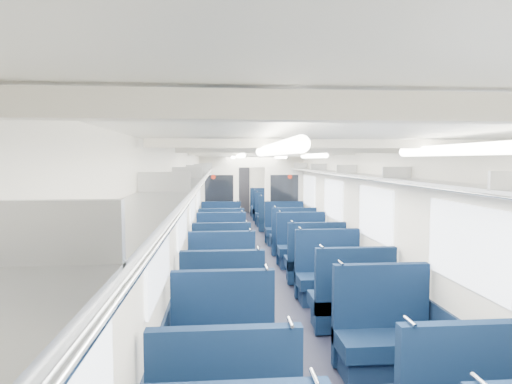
# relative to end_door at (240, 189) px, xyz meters

# --- Properties ---
(floor) EXTENTS (2.80, 18.00, 0.01)m
(floor) POSITION_rel_end_door_xyz_m (0.00, -8.94, -1.00)
(floor) COLOR black
(floor) RESTS_ON ground
(ceiling) EXTENTS (2.80, 18.00, 0.01)m
(ceiling) POSITION_rel_end_door_xyz_m (0.00, -8.94, 1.35)
(ceiling) COLOR white
(ceiling) RESTS_ON wall_left
(wall_left) EXTENTS (0.02, 18.00, 2.35)m
(wall_left) POSITION_rel_end_door_xyz_m (-1.40, -8.94, 0.18)
(wall_left) COLOR silver
(wall_left) RESTS_ON floor
(dado_left) EXTENTS (0.03, 17.90, 0.70)m
(dado_left) POSITION_rel_end_door_xyz_m (-1.39, -8.94, -0.65)
(dado_left) COLOR #0F1D34
(dado_left) RESTS_ON floor
(wall_right) EXTENTS (0.02, 18.00, 2.35)m
(wall_right) POSITION_rel_end_door_xyz_m (1.40, -8.94, 0.18)
(wall_right) COLOR silver
(wall_right) RESTS_ON floor
(dado_right) EXTENTS (0.03, 17.90, 0.70)m
(dado_right) POSITION_rel_end_door_xyz_m (1.39, -8.94, -0.65)
(dado_right) COLOR #0F1D34
(dado_right) RESTS_ON floor
(wall_far) EXTENTS (2.80, 0.02, 2.35)m
(wall_far) POSITION_rel_end_door_xyz_m (0.00, 0.06, 0.18)
(wall_far) COLOR silver
(wall_far) RESTS_ON floor
(luggage_rack_left) EXTENTS (0.36, 17.40, 0.18)m
(luggage_rack_left) POSITION_rel_end_door_xyz_m (-1.21, -8.94, 0.97)
(luggage_rack_left) COLOR #B2B5BA
(luggage_rack_left) RESTS_ON wall_left
(luggage_rack_right) EXTENTS (0.36, 17.40, 0.18)m
(luggage_rack_right) POSITION_rel_end_door_xyz_m (1.21, -8.94, 0.97)
(luggage_rack_right) COLOR #B2B5BA
(luggage_rack_right) RESTS_ON wall_right
(windows) EXTENTS (2.78, 15.60, 0.75)m
(windows) POSITION_rel_end_door_xyz_m (0.00, -9.40, 0.42)
(windows) COLOR white
(windows) RESTS_ON wall_left
(ceiling_fittings) EXTENTS (2.70, 16.06, 0.11)m
(ceiling_fittings) POSITION_rel_end_door_xyz_m (0.00, -9.20, 1.29)
(ceiling_fittings) COLOR white
(ceiling_fittings) RESTS_ON ceiling
(end_door) EXTENTS (0.75, 0.06, 2.00)m
(end_door) POSITION_rel_end_door_xyz_m (0.00, 0.00, 0.00)
(end_door) COLOR black
(end_door) RESTS_ON floor
(bulkhead) EXTENTS (2.80, 0.10, 2.35)m
(bulkhead) POSITION_rel_end_door_xyz_m (-0.00, -6.39, 0.23)
(bulkhead) COLOR white
(bulkhead) RESTS_ON floor
(seat_6) EXTENTS (1.02, 0.57, 1.14)m
(seat_6) POSITION_rel_end_door_xyz_m (-0.83, -13.79, -0.65)
(seat_6) COLOR #0D203F
(seat_6) RESTS_ON floor
(seat_7) EXTENTS (1.02, 0.57, 1.14)m
(seat_7) POSITION_rel_end_door_xyz_m (0.83, -13.67, -0.65)
(seat_7) COLOR #0D203F
(seat_7) RESTS_ON floor
(seat_8) EXTENTS (1.02, 0.57, 1.14)m
(seat_8) POSITION_rel_end_door_xyz_m (-0.83, -12.58, -0.65)
(seat_8) COLOR #0D203F
(seat_8) RESTS_ON floor
(seat_9) EXTENTS (1.02, 0.57, 1.14)m
(seat_9) POSITION_rel_end_door_xyz_m (0.83, -12.54, -0.65)
(seat_9) COLOR #0D203F
(seat_9) RESTS_ON floor
(seat_10) EXTENTS (1.02, 0.57, 1.14)m
(seat_10) POSITION_rel_end_door_xyz_m (-0.83, -11.48, -0.65)
(seat_10) COLOR #0D203F
(seat_10) RESTS_ON floor
(seat_11) EXTENTS (1.02, 0.57, 1.14)m
(seat_11) POSITION_rel_end_door_xyz_m (0.83, -11.41, -0.65)
(seat_11) COLOR #0D203F
(seat_11) RESTS_ON floor
(seat_12) EXTENTS (1.02, 0.57, 1.14)m
(seat_12) POSITION_rel_end_door_xyz_m (-0.83, -10.29, -0.65)
(seat_12) COLOR #0D203F
(seat_12) RESTS_ON floor
(seat_13) EXTENTS (1.02, 0.57, 1.14)m
(seat_13) POSITION_rel_end_door_xyz_m (0.83, -10.39, -0.65)
(seat_13) COLOR #0D203F
(seat_13) RESTS_ON floor
(seat_14) EXTENTS (1.02, 0.57, 1.14)m
(seat_14) POSITION_rel_end_door_xyz_m (-0.83, -9.10, -0.65)
(seat_14) COLOR #0D203F
(seat_14) RESTS_ON floor
(seat_15) EXTENTS (1.02, 0.57, 1.14)m
(seat_15) POSITION_rel_end_door_xyz_m (0.83, -9.19, -0.65)
(seat_15) COLOR #0D203F
(seat_15) RESTS_ON floor
(seat_16) EXTENTS (1.02, 0.57, 1.14)m
(seat_16) POSITION_rel_end_door_xyz_m (-0.83, -8.11, -0.65)
(seat_16) COLOR #0D203F
(seat_16) RESTS_ON floor
(seat_17) EXTENTS (1.02, 0.57, 1.14)m
(seat_17) POSITION_rel_end_door_xyz_m (0.83, -8.09, -0.65)
(seat_17) COLOR #0D203F
(seat_17) RESTS_ON floor
(seat_18) EXTENTS (1.02, 0.57, 1.14)m
(seat_18) POSITION_rel_end_door_xyz_m (-0.83, -6.78, -0.65)
(seat_18) COLOR #0D203F
(seat_18) RESTS_ON floor
(seat_19) EXTENTS (1.02, 0.57, 1.14)m
(seat_19) POSITION_rel_end_door_xyz_m (0.83, -6.86, -0.65)
(seat_19) COLOR #0D203F
(seat_19) RESTS_ON floor
(seat_20) EXTENTS (1.02, 0.57, 1.14)m
(seat_20) POSITION_rel_end_door_xyz_m (-0.83, -4.80, -0.65)
(seat_20) COLOR #0D203F
(seat_20) RESTS_ON floor
(seat_21) EXTENTS (1.02, 0.57, 1.14)m
(seat_21) POSITION_rel_end_door_xyz_m (0.83, -4.79, -0.65)
(seat_21) COLOR #0D203F
(seat_21) RESTS_ON floor
(seat_22) EXTENTS (1.02, 0.57, 1.14)m
(seat_22) POSITION_rel_end_door_xyz_m (-0.83, -3.66, -0.65)
(seat_22) COLOR #0D203F
(seat_22) RESTS_ON floor
(seat_23) EXTENTS (1.02, 0.57, 1.14)m
(seat_23) POSITION_rel_end_door_xyz_m (0.83, -3.70, -0.65)
(seat_23) COLOR #0D203F
(seat_23) RESTS_ON floor
(seat_24) EXTENTS (1.02, 0.57, 1.14)m
(seat_24) POSITION_rel_end_door_xyz_m (-0.83, -2.49, -0.65)
(seat_24) COLOR #0D203F
(seat_24) RESTS_ON floor
(seat_25) EXTENTS (1.02, 0.57, 1.14)m
(seat_25) POSITION_rel_end_door_xyz_m (0.83, -2.41, -0.65)
(seat_25) COLOR #0D203F
(seat_25) RESTS_ON floor
(seat_26) EXTENTS (1.02, 0.57, 1.14)m
(seat_26) POSITION_rel_end_door_xyz_m (-0.83, -1.24, -0.65)
(seat_26) COLOR #0D203F
(seat_26) RESTS_ON floor
(seat_27) EXTENTS (1.02, 0.57, 1.14)m
(seat_27) POSITION_rel_end_door_xyz_m (0.83, -1.48, -0.65)
(seat_27) COLOR #0D203F
(seat_27) RESTS_ON floor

